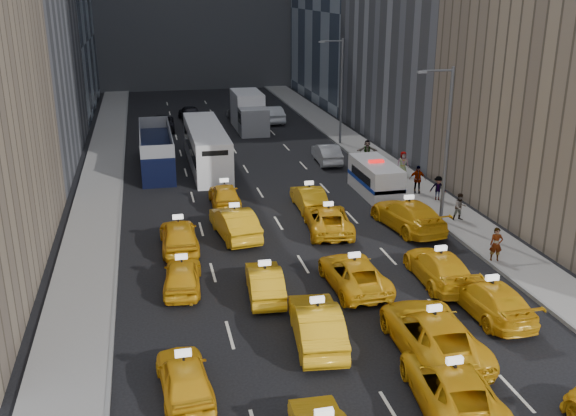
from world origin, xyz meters
The scene contains 37 objects.
ground centered at (0.00, 0.00, 0.00)m, with size 160.00×160.00×0.00m, color black.
sidewalk_west centered at (-10.50, 25.00, 0.07)m, with size 3.00×90.00×0.15m, color gray.
sidewalk_east centered at (10.50, 25.00, 0.07)m, with size 3.00×90.00×0.15m, color gray.
curb_west centered at (-9.05, 25.00, 0.09)m, with size 0.15×90.00×0.18m, color slate.
curb_east centered at (9.05, 25.00, 0.09)m, with size 0.15×90.00×0.18m, color slate.
streetlight_near centered at (9.18, 12.00, 4.92)m, with size 2.15×0.22×9.00m.
streetlight_far centered at (9.18, 32.00, 4.92)m, with size 2.15×0.22×9.00m.
taxi_2 centered at (2.01, -4.09, 0.74)m, with size 2.45×5.31×1.48m, color gold.
taxi_4 centered at (-6.50, -1.60, 0.70)m, with size 1.66×4.12×1.40m, color gold.
taxi_5 centered at (-1.28, 0.71, 0.81)m, with size 1.71×4.91×1.62m, color gold.
taxi_6 centered at (2.77, -0.93, 0.82)m, with size 2.71×5.88×1.63m, color gold.
taxi_7 centered at (6.40, 1.29, 0.73)m, with size 2.06×5.06×1.47m, color gold.
taxi_8 centered at (-6.03, 6.48, 0.70)m, with size 1.65×4.11×1.40m, color gold.
taxi_9 centered at (-2.50, 5.00, 0.70)m, with size 1.48×4.23×1.39m, color gold.
taxi_10 centered at (1.63, 4.98, 0.70)m, with size 2.31×5.02×1.39m, color gold.
taxi_11 centered at (5.69, 4.65, 0.74)m, with size 2.08×5.12×1.49m, color gold.
taxi_12 centered at (-5.88, 11.24, 0.80)m, with size 1.90×4.71×1.61m, color gold.
taxi_13 centered at (-2.77, 12.40, 0.82)m, with size 1.74×4.99×1.64m, color gold.
taxi_14 centered at (2.45, 12.06, 0.71)m, with size 2.36×5.12×1.42m, color gold.
taxi_15 centered at (7.00, 11.48, 0.84)m, with size 2.35×5.77×1.68m, color gold.
taxi_16 centered at (-2.65, 17.67, 0.75)m, with size 1.76×4.39×1.49m, color gold.
taxi_17 centered at (2.38, 16.10, 0.72)m, with size 1.53×4.39×1.44m, color gold.
nypd_van centered at (7.42, 18.01, 1.05)m, with size 2.77×5.64×2.33m.
double_decker centered at (-6.52, 27.54, 1.46)m, with size 3.46×10.39×2.96m.
city_bus centered at (-2.78, 27.23, 1.54)m, with size 4.16×12.30×3.12m.
box_truck centered at (2.58, 39.84, 1.72)m, with size 3.31×7.85×3.49m.
misc_car_0 centered at (6.48, 26.37, 0.75)m, with size 1.59×4.56×1.50m, color #A0A3A8.
misc_car_1 centered at (-5.69, 41.43, 0.73)m, with size 2.43×5.26×1.46m, color black.
misc_car_2 centered at (2.30, 44.85, 0.71)m, with size 2.00×4.91×1.42m, color gray.
misc_car_3 centered at (-2.64, 45.55, 0.78)m, with size 1.85×4.60×1.57m, color black.
misc_car_4 centered at (5.38, 42.78, 0.83)m, with size 1.75×5.02×1.65m, color #B7BABF.
pedestrian_0 centered at (9.37, 6.03, 1.01)m, with size 0.63×0.41×1.72m, color gray.
pedestrian_1 centered at (10.35, 11.77, 0.96)m, with size 0.79×0.43×1.62m, color gray.
pedestrian_2 centered at (10.73, 15.53, 0.93)m, with size 1.01×0.42×1.57m, color gray.
pedestrian_3 centered at (10.05, 17.22, 1.07)m, with size 1.08×0.49×1.85m, color gray.
pedestrian_4 centered at (10.71, 21.29, 1.03)m, with size 0.86×0.47×1.76m, color gray.
pedestrian_5 centered at (9.45, 25.43, 1.01)m, with size 1.60×0.46×1.72m, color gray.
Camera 1 is at (-7.17, -20.37, 13.13)m, focal length 40.00 mm.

